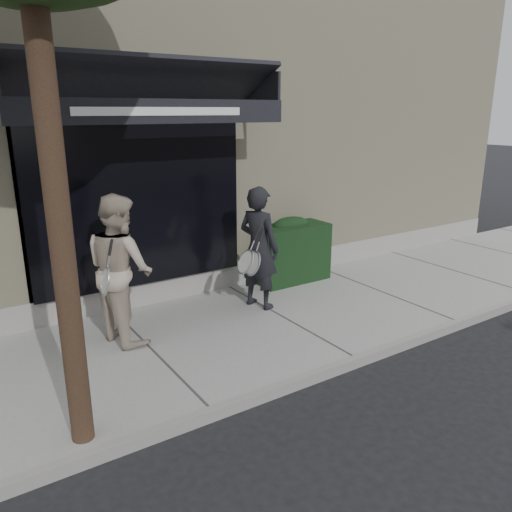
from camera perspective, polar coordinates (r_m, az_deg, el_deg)
ground at (r=7.44m, az=2.87°, el=-7.68°), size 80.00×80.00×0.00m
sidewalk at (r=7.41m, az=2.88°, el=-7.26°), size 20.00×3.00×0.12m
curb at (r=6.35m, az=11.31°, el=-11.72°), size 20.00×0.10×0.14m
building_facade at (r=11.18m, az=-12.58°, el=14.47°), size 14.30×8.04×5.64m
hedge at (r=8.78m, az=3.94°, el=0.66°), size 1.30×0.70×1.14m
pedestrian_front at (r=7.44m, az=0.32°, el=0.91°), size 0.87×0.88×1.85m
pedestrian_back at (r=6.58m, az=-15.26°, el=-1.39°), size 0.91×1.07×1.93m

